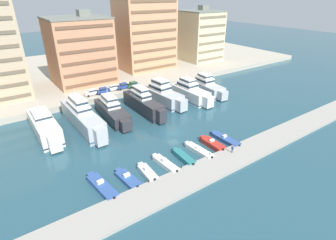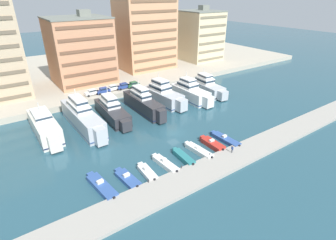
% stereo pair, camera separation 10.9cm
% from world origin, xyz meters
% --- Properties ---
extents(ground_plane, '(400.00, 400.00, 0.00)m').
position_xyz_m(ground_plane, '(0.00, 0.00, 0.00)').
color(ground_plane, '#285160').
extents(quay_promenade, '(180.00, 70.00, 1.68)m').
position_xyz_m(quay_promenade, '(0.00, 62.11, 0.84)').
color(quay_promenade, '#BCB29E').
rests_on(quay_promenade, ground).
extents(pier_dock, '(120.00, 6.03, 0.63)m').
position_xyz_m(pier_dock, '(0.00, -15.25, 0.32)').
color(pier_dock, '#A8A399').
rests_on(pier_dock, ground).
extents(yacht_ivory_far_left, '(4.60, 18.24, 7.24)m').
position_xyz_m(yacht_ivory_far_left, '(-24.47, 15.38, 2.31)').
color(yacht_ivory_far_left, silver).
rests_on(yacht_ivory_far_left, ground).
extents(yacht_silver_left, '(4.77, 22.17, 8.99)m').
position_xyz_m(yacht_silver_left, '(-16.14, 14.51, 2.73)').
color(yacht_silver_left, silver).
rests_on(yacht_silver_left, ground).
extents(yacht_charcoal_mid_left, '(5.14, 18.40, 7.54)m').
position_xyz_m(yacht_charcoal_mid_left, '(-8.30, 15.38, 2.08)').
color(yacht_charcoal_mid_left, '#333338').
rests_on(yacht_charcoal_mid_left, ground).
extents(yacht_charcoal_center_left, '(3.89, 18.64, 8.45)m').
position_xyz_m(yacht_charcoal_center_left, '(0.26, 14.28, 2.50)').
color(yacht_charcoal_center_left, '#333338').
rests_on(yacht_charcoal_center_left, ground).
extents(yacht_silver_center, '(6.12, 17.37, 8.68)m').
position_xyz_m(yacht_silver_center, '(7.98, 16.29, 2.52)').
color(yacht_silver_center, silver).
rests_on(yacht_silver_center, ground).
extents(yacht_white_center_right, '(5.19, 16.62, 8.23)m').
position_xyz_m(yacht_white_center_right, '(16.13, 13.83, 2.39)').
color(yacht_white_center_right, white).
rests_on(yacht_white_center_right, ground).
extents(yacht_silver_mid_right, '(5.52, 16.55, 7.84)m').
position_xyz_m(yacht_silver_mid_right, '(24.13, 15.35, 2.20)').
color(yacht_silver_mid_right, silver).
rests_on(yacht_silver_mid_right, ground).
extents(motorboat_blue_far_left, '(2.88, 8.56, 1.43)m').
position_xyz_m(motorboat_blue_far_left, '(-20.96, -8.66, 0.47)').
color(motorboat_blue_far_left, '#33569E').
rests_on(motorboat_blue_far_left, ground).
extents(motorboat_blue_left, '(2.59, 6.72, 1.26)m').
position_xyz_m(motorboat_blue_left, '(-16.51, -9.24, 0.40)').
color(motorboat_blue_left, '#33569E').
rests_on(motorboat_blue_left, ground).
extents(motorboat_white_mid_left, '(1.99, 5.93, 1.46)m').
position_xyz_m(motorboat_white_mid_left, '(-12.83, -9.75, 0.47)').
color(motorboat_white_mid_left, white).
rests_on(motorboat_white_mid_left, ground).
extents(motorboat_white_center_left, '(2.09, 7.19, 1.46)m').
position_xyz_m(motorboat_white_center_left, '(-8.76, -9.46, 0.49)').
color(motorboat_white_center_left, white).
rests_on(motorboat_white_center_left, ground).
extents(motorboat_teal_center, '(1.88, 6.73, 0.97)m').
position_xyz_m(motorboat_teal_center, '(-4.61, -9.73, 0.48)').
color(motorboat_teal_center, teal).
rests_on(motorboat_teal_center, ground).
extents(motorboat_white_center_right, '(2.16, 7.62, 1.35)m').
position_xyz_m(motorboat_white_center_right, '(-0.66, -9.64, 0.49)').
color(motorboat_white_center_right, white).
rests_on(motorboat_white_center_right, ground).
extents(motorboat_red_mid_right, '(2.02, 6.72, 1.49)m').
position_xyz_m(motorboat_red_mid_right, '(3.37, -9.37, 0.56)').
color(motorboat_red_mid_right, red).
rests_on(motorboat_red_mid_right, ground).
extents(motorboat_blue_right, '(2.12, 8.09, 1.30)m').
position_xyz_m(motorboat_blue_right, '(7.18, -9.46, 0.44)').
color(motorboat_blue_right, '#33569E').
rests_on(motorboat_blue_right, ground).
extents(car_white_far_left, '(4.20, 2.12, 1.80)m').
position_xyz_m(car_white_far_left, '(-8.25, 30.13, 2.66)').
color(car_white_far_left, white).
rests_on(car_white_far_left, quay_promenade).
extents(car_blue_left, '(4.14, 2.00, 1.80)m').
position_xyz_m(car_blue_left, '(-4.80, 29.65, 2.66)').
color(car_blue_left, '#28428E').
rests_on(car_blue_left, quay_promenade).
extents(car_white_mid_left, '(4.13, 1.98, 1.80)m').
position_xyz_m(car_white_mid_left, '(-1.54, 30.38, 2.66)').
color(car_white_mid_left, white).
rests_on(car_white_mid_left, quay_promenade).
extents(car_blue_center_left, '(4.14, 1.99, 1.80)m').
position_xyz_m(car_blue_center_left, '(2.03, 30.00, 2.66)').
color(car_blue_center_left, '#28428E').
rests_on(car_blue_center_left, quay_promenade).
extents(car_green_center, '(4.18, 2.08, 1.80)m').
position_xyz_m(car_green_center, '(5.26, 29.52, 2.66)').
color(car_green_center, '#2D6642').
rests_on(car_green_center, quay_promenade).
extents(apartment_block_mid_left, '(18.72, 17.44, 22.76)m').
position_xyz_m(apartment_block_mid_left, '(-5.50, 44.78, 12.11)').
color(apartment_block_mid_left, tan).
rests_on(apartment_block_mid_left, quay_promenade).
extents(apartment_block_center_left, '(20.59, 15.14, 28.87)m').
position_xyz_m(apartment_block_center_left, '(21.22, 48.25, 15.16)').
color(apartment_block_center_left, tan).
rests_on(apartment_block_center_left, quay_promenade).
extents(apartment_block_center, '(15.76, 18.33, 22.59)m').
position_xyz_m(apartment_block_center, '(48.14, 48.26, 12.03)').
color(apartment_block_center, beige).
rests_on(apartment_block_center, quay_promenade).
extents(pedestrian_near_edge, '(0.26, 0.60, 1.57)m').
position_xyz_m(pedestrian_near_edge, '(4.17, -14.13, 1.56)').
color(pedestrian_near_edge, '#4C515B').
rests_on(pedestrian_near_edge, pier_dock).
extents(bollard_west, '(0.20, 0.20, 0.61)m').
position_xyz_m(bollard_west, '(-14.14, -12.48, 0.96)').
color(bollard_west, '#2D2D33').
rests_on(bollard_west, pier_dock).
extents(bollard_west_mid, '(0.20, 0.20, 0.61)m').
position_xyz_m(bollard_west_mid, '(-7.19, -12.48, 0.96)').
color(bollard_west_mid, '#2D2D33').
rests_on(bollard_west_mid, pier_dock).
extents(bollard_east_mid, '(0.20, 0.20, 0.61)m').
position_xyz_m(bollard_east_mid, '(-0.25, -12.48, 0.96)').
color(bollard_east_mid, '#2D2D33').
rests_on(bollard_east_mid, pier_dock).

